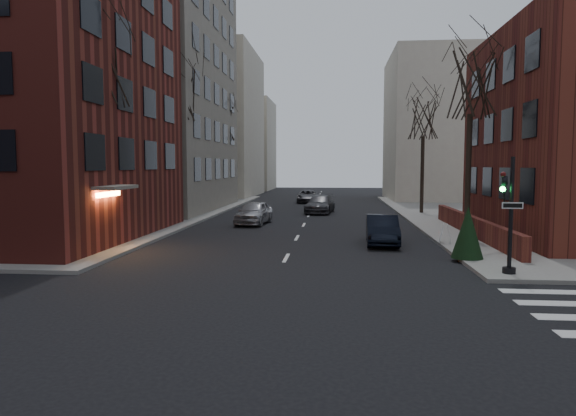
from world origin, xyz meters
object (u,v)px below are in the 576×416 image
object	(u,v)px
tree_right_b	(423,117)
evergreen_shrub	(468,232)
car_lane_silver	(254,212)
car_lane_far	(308,196)
tree_left_c	(223,122)
car_lane_gray	(320,204)
sandwich_board	(445,233)
streetlamp_far	(234,161)
streetlamp_near	(170,159)
traffic_signal	(509,222)
tree_left_a	(99,64)
tree_right_a	(471,82)
tree_left_b	(179,92)
parked_sedan	(382,230)

from	to	relation	value
tree_right_b	evergreen_shrub	distance (m)	21.19
car_lane_silver	car_lane_far	xyz separation A→B (m)	(2.48, 19.80, -0.12)
tree_left_c	car_lane_gray	world-z (taller)	tree_left_c
tree_left_c	sandwich_board	world-z (taller)	tree_left_c
streetlamp_far	car_lane_gray	size ratio (longest dim) A/B	1.28
streetlamp_near	streetlamp_far	xyz separation A→B (m)	(0.00, 20.00, 0.00)
traffic_signal	car_lane_gray	size ratio (longest dim) A/B	0.82
tree_left_a	tree_right_a	xyz separation A→B (m)	(17.60, 4.00, -0.44)
tree_left_b	tree_right_b	xyz separation A→B (m)	(17.60, 6.00, -1.33)
tree_left_c	streetlamp_far	bearing A→B (deg)	73.30
tree_left_c	car_lane_far	size ratio (longest dim) A/B	2.08
tree_left_c	car_lane_far	xyz separation A→B (m)	(8.00, 3.92, -7.38)
streetlamp_far	tree_left_a	bearing A→B (deg)	-91.23
parked_sedan	car_lane_far	distance (m)	28.19
tree_left_c	evergreen_shrub	xyz separation A→B (m)	(16.10, -28.15, -6.84)
tree_right_a	sandwich_board	size ratio (longest dim) A/B	10.64
tree_right_b	streetlamp_far	xyz separation A→B (m)	(-17.00, 10.00, -3.35)
tree_left_c	streetlamp_far	distance (m)	4.33
tree_left_b	streetlamp_near	distance (m)	6.18
traffic_signal	streetlamp_near	bearing A→B (deg)	141.13
tree_left_c	streetlamp_far	xyz separation A→B (m)	(0.60, 2.00, -3.79)
tree_left_c	parked_sedan	size ratio (longest dim) A/B	2.25
traffic_signal	tree_right_a	size ratio (longest dim) A/B	0.41
tree_right_b	sandwich_board	bearing A→B (deg)	-95.35
tree_left_c	sandwich_board	size ratio (longest dim) A/B	10.64
tree_left_b	evergreen_shrub	world-z (taller)	tree_left_b
tree_left_c	streetlamp_far	size ratio (longest dim) A/B	1.55
traffic_signal	car_lane_gray	distance (m)	24.45
traffic_signal	evergreen_shrub	bearing A→B (deg)	102.58
tree_right_a	evergreen_shrub	size ratio (longest dim) A/B	4.67
tree_left_a	evergreen_shrub	world-z (taller)	tree_left_a
tree_left_b	tree_left_c	xyz separation A→B (m)	(0.00, 14.00, -0.88)
tree_left_c	evergreen_shrub	world-z (taller)	tree_left_c
tree_left_a	streetlamp_near	size ratio (longest dim) A/B	1.63
evergreen_shrub	car_lane_far	bearing A→B (deg)	104.18
traffic_signal	tree_right_b	distance (m)	23.71
tree_left_c	car_lane_far	bearing A→B (deg)	26.08
streetlamp_near	car_lane_far	size ratio (longest dim) A/B	1.34
streetlamp_near	car_lane_far	world-z (taller)	streetlamp_near
tree_right_a	traffic_signal	bearing A→B (deg)	-95.47
sandwich_board	traffic_signal	bearing A→B (deg)	-75.03
tree_left_b	parked_sedan	distance (m)	18.32
tree_right_b	evergreen_shrub	world-z (taller)	tree_right_b
tree_left_c	sandwich_board	distance (m)	29.86
tree_left_b	car_lane_silver	size ratio (longest dim) A/B	2.40
tree_left_a	sandwich_board	xyz separation A→B (m)	(16.10, 1.97, -7.86)
tree_left_a	tree_left_c	bearing A→B (deg)	90.00
tree_left_c	streetlamp_near	world-z (taller)	tree_left_c
parked_sedan	car_lane_silver	xyz separation A→B (m)	(-7.61, 7.92, 0.05)
traffic_signal	evergreen_shrub	size ratio (longest dim) A/B	1.92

